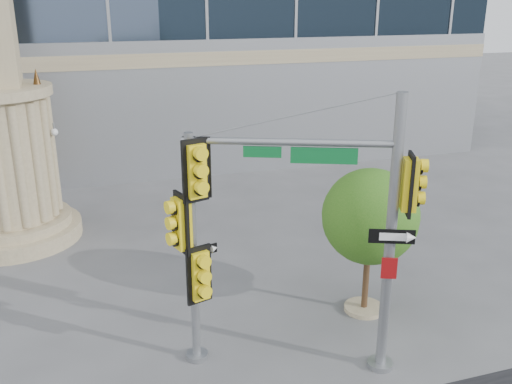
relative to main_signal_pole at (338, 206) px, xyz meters
name	(u,v)px	position (x,y,z in m)	size (l,w,h in m)	color
ground	(271,357)	(-1.17, 0.62, -3.74)	(120.00, 120.00, 0.00)	#545456
main_signal_pole	(338,206)	(0.00, 0.00, 0.00)	(4.42, 2.17, 6.03)	slate
secondary_signal_pole	(192,236)	(-2.78, 1.00, -0.69)	(0.97, 0.69, 5.19)	slate
street_tree	(371,220)	(1.85, 1.84, -1.23)	(2.44, 2.39, 3.81)	#9B8869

